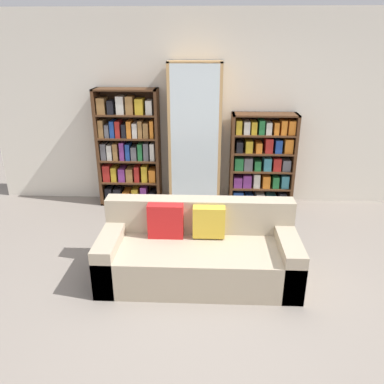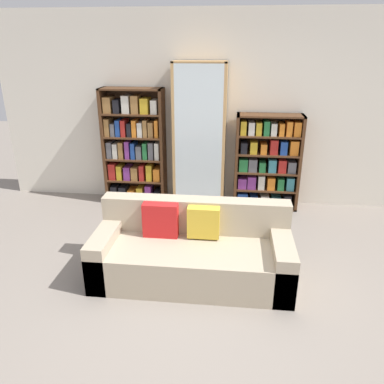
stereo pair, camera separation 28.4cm
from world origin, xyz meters
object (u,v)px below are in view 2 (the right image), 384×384
at_px(couch, 192,252).
at_px(bookshelf_right, 267,163).
at_px(bookshelf_left, 134,148).
at_px(display_cabinet, 200,138).
at_px(wine_bottle, 247,234).

relative_size(couch, bookshelf_right, 1.44).
xyz_separation_m(bookshelf_left, bookshelf_right, (1.92, -0.00, -0.16)).
distance_m(display_cabinet, bookshelf_right, 1.03).
xyz_separation_m(couch, wine_bottle, (0.58, 0.70, -0.13)).
bearing_deg(bookshelf_right, display_cabinet, -179.11).
relative_size(couch, bookshelf_left, 1.16).
height_order(couch, bookshelf_left, bookshelf_left).
height_order(bookshelf_left, bookshelf_right, bookshelf_left).
bearing_deg(bookshelf_left, couch, -60.67).
distance_m(bookshelf_left, bookshelf_right, 1.93).
bearing_deg(bookshelf_left, display_cabinet, -0.91).
xyz_separation_m(couch, bookshelf_right, (0.86, 1.89, 0.39)).
height_order(bookshelf_left, wine_bottle, bookshelf_left).
distance_m(display_cabinet, wine_bottle, 1.61).
bearing_deg(wine_bottle, bookshelf_right, 76.51).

